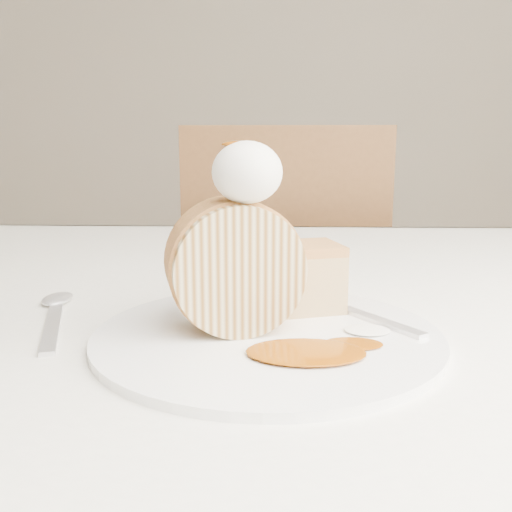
{
  "coord_description": "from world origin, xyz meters",
  "views": [
    {
      "loc": [
        -0.05,
        -0.46,
        0.92
      ],
      "look_at": [
        -0.07,
        0.01,
        0.82
      ],
      "focal_mm": 40.0,
      "sensor_mm": 36.0,
      "label": 1
    }
  ],
  "objects": [
    {
      "name": "table",
      "position": [
        0.0,
        0.2,
        0.66
      ],
      "size": [
        1.4,
        0.9,
        0.75
      ],
      "color": "silver",
      "rests_on": "ground"
    },
    {
      "name": "chair_far",
      "position": [
        -0.03,
        0.87,
        0.54
      ],
      "size": [
        0.45,
        0.45,
        0.95
      ],
      "rotation": [
        0.0,
        0.0,
        3.15
      ],
      "color": "brown",
      "rests_on": "ground"
    },
    {
      "name": "plate",
      "position": [
        -0.06,
        0.0,
        0.75
      ],
      "size": [
        0.37,
        0.37,
        0.01
      ],
      "primitive_type": "cylinder",
      "rotation": [
        0.0,
        0.0,
        0.29
      ],
      "color": "white",
      "rests_on": "table"
    },
    {
      "name": "roulade_slice",
      "position": [
        -0.08,
        0.01,
        0.81
      ],
      "size": [
        0.12,
        0.09,
        0.11
      ],
      "primitive_type": "cylinder",
      "rotation": [
        1.57,
        0.0,
        0.27
      ],
      "color": "#CABB8C",
      "rests_on": "plate"
    },
    {
      "name": "cake_chunk",
      "position": [
        -0.02,
        0.07,
        0.78
      ],
      "size": [
        0.08,
        0.08,
        0.05
      ],
      "primitive_type": "cube",
      "rotation": [
        0.0,
        0.0,
        0.29
      ],
      "color": "#C57C4A",
      "rests_on": "plate"
    },
    {
      "name": "whipped_cream",
      "position": [
        -0.07,
        -0.0,
        0.89
      ],
      "size": [
        0.06,
        0.06,
        0.05
      ],
      "primitive_type": "ellipsoid",
      "color": "white",
      "rests_on": "roulade_slice"
    },
    {
      "name": "caramel_drizzle",
      "position": [
        -0.08,
        0.0,
        0.92
      ],
      "size": [
        0.03,
        0.02,
        0.01
      ],
      "primitive_type": "ellipsoid",
      "color": "#8B4005",
      "rests_on": "whipped_cream"
    },
    {
      "name": "caramel_pool",
      "position": [
        -0.03,
        -0.05,
        0.76
      ],
      "size": [
        0.1,
        0.08,
        0.0
      ],
      "primitive_type": null,
      "rotation": [
        0.0,
        0.0,
        0.29
      ],
      "color": "#8B4005",
      "rests_on": "plate"
    },
    {
      "name": "fork",
      "position": [
        0.04,
        0.04,
        0.76
      ],
      "size": [
        0.12,
        0.16,
        0.0
      ],
      "primitive_type": "cube",
      "rotation": [
        0.0,
        0.0,
        0.63
      ],
      "color": "silver",
      "rests_on": "plate"
    },
    {
      "name": "spoon",
      "position": [
        -0.25,
        0.02,
        0.75
      ],
      "size": [
        0.08,
        0.17,
        0.0
      ],
      "primitive_type": "cube",
      "rotation": [
        0.0,
        0.0,
        0.32
      ],
      "color": "silver",
      "rests_on": "table"
    }
  ]
}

